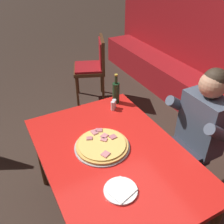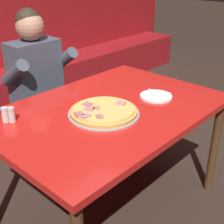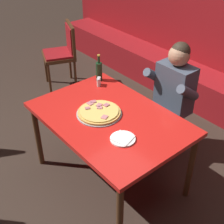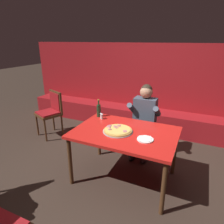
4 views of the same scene
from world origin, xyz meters
TOP-DOWN VIEW (x-y plane):
  - ground_plane at (0.00, 0.00)m, footprint 24.00×24.00m
  - booth_wall_panel at (0.00, 2.18)m, footprint 6.80×0.16m
  - booth_bench at (0.00, 1.86)m, footprint 6.46×0.48m
  - main_dining_table at (0.00, 0.00)m, footprint 1.41×0.98m
  - pizza at (-0.09, -0.04)m, footprint 0.41×0.41m
  - plate_white_paper at (0.32, -0.12)m, footprint 0.21×0.21m
  - beer_bottle at (-0.60, 0.35)m, footprint 0.07×0.07m
  - shaker_red_pepper_flakes at (-0.50, 0.26)m, footprint 0.04×0.04m
  - shaker_parmesan at (-0.52, 0.29)m, footprint 0.04×0.04m
  - diner_seated_blue_shirt at (0.05, 0.75)m, footprint 0.53×0.53m
  - dining_chair_side_aisle at (-1.95, 0.73)m, footprint 0.57×0.57m

SIDE VIEW (x-z plane):
  - ground_plane at x=0.00m, z-range 0.00..0.00m
  - booth_bench at x=0.00m, z-range 0.00..0.46m
  - dining_chair_side_aisle at x=-1.95m, z-range 0.09..1.05m
  - main_dining_table at x=0.00m, z-range 0.31..1.09m
  - diner_seated_blue_shirt at x=0.05m, z-range 0.07..1.34m
  - plate_white_paper at x=0.32m, z-range 0.77..0.79m
  - pizza at x=-0.09m, z-range 0.77..0.82m
  - shaker_red_pepper_flakes at x=-0.50m, z-range 0.77..0.86m
  - shaker_parmesan at x=-0.52m, z-range 0.77..0.86m
  - beer_bottle at x=-0.60m, z-range 0.74..1.03m
  - booth_wall_panel at x=0.00m, z-range 0.00..1.90m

